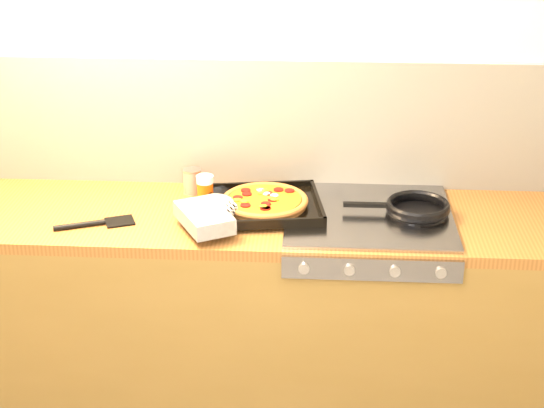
# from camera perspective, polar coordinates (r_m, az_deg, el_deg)

# --- Properties ---
(room_shell) EXTENTS (3.20, 3.20, 3.20)m
(room_shell) POSITION_cam_1_polar(r_m,az_deg,el_deg) (3.22, -1.44, 5.52)
(room_shell) COLOR white
(room_shell) RESTS_ON ground
(counter_run) EXTENTS (3.20, 0.62, 0.90)m
(counter_run) POSITION_cam_1_polar(r_m,az_deg,el_deg) (3.25, -1.75, -7.89)
(counter_run) COLOR brown
(counter_run) RESTS_ON ground
(stovetop) EXTENTS (0.60, 0.56, 0.02)m
(stovetop) POSITION_cam_1_polar(r_m,az_deg,el_deg) (3.03, 6.64, -0.79)
(stovetop) COLOR gray
(stovetop) RESTS_ON counter_run
(pizza_on_tray) EXTENTS (0.55, 0.53, 0.07)m
(pizza_on_tray) POSITION_cam_1_polar(r_m,az_deg,el_deg) (3.00, -1.65, -0.11)
(pizza_on_tray) COLOR black
(pizza_on_tray) RESTS_ON stovetop
(frying_pan) EXTENTS (0.38, 0.23, 0.04)m
(frying_pan) POSITION_cam_1_polar(r_m,az_deg,el_deg) (3.04, 9.84, -0.28)
(frying_pan) COLOR black
(frying_pan) RESTS_ON stovetop
(tomato_can) EXTENTS (0.07, 0.07, 0.10)m
(tomato_can) POSITION_cam_1_polar(r_m,az_deg,el_deg) (3.21, -5.47, 1.56)
(tomato_can) COLOR #98180C
(tomato_can) RESTS_ON counter_run
(juice_glass) EXTENTS (0.07, 0.07, 0.11)m
(juice_glass) POSITION_cam_1_polar(r_m,az_deg,el_deg) (3.12, -4.60, 1.04)
(juice_glass) COLOR #E9520D
(juice_glass) RESTS_ON counter_run
(wooden_spoon) EXTENTS (0.30, 0.05, 0.02)m
(wooden_spoon) POSITION_cam_1_polar(r_m,az_deg,el_deg) (3.24, -0.07, 1.11)
(wooden_spoon) COLOR #A68046
(wooden_spoon) RESTS_ON counter_run
(black_spatula) EXTENTS (0.28, 0.15, 0.02)m
(black_spatula) POSITION_cam_1_polar(r_m,az_deg,el_deg) (3.01, -11.94, -1.32)
(black_spatula) COLOR black
(black_spatula) RESTS_ON counter_run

